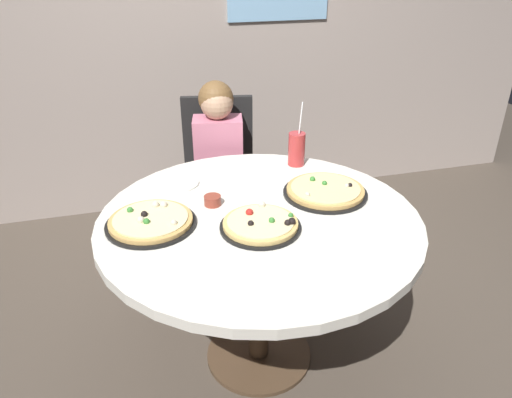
% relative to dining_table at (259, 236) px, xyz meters
% --- Properties ---
extents(ground_plane, '(8.00, 8.00, 0.00)m').
position_rel_dining_table_xyz_m(ground_plane, '(0.00, 0.00, -0.66)').
color(ground_plane, '#4C4238').
extents(dining_table, '(1.27, 1.27, 0.75)m').
position_rel_dining_table_xyz_m(dining_table, '(0.00, 0.00, 0.00)').
color(dining_table, silver).
rests_on(dining_table, ground_plane).
extents(chair_wooden, '(0.47, 0.47, 0.95)m').
position_rel_dining_table_xyz_m(chair_wooden, '(0.02, 0.92, -0.13)').
color(chair_wooden, black).
rests_on(chair_wooden, ground_plane).
extents(diner_child, '(0.32, 0.43, 1.08)m').
position_rel_dining_table_xyz_m(diner_child, '(-0.01, 0.74, -0.17)').
color(diner_child, '#3F4766').
rests_on(diner_child, ground_plane).
extents(pizza_veggie, '(0.31, 0.31, 0.05)m').
position_rel_dining_table_xyz_m(pizza_veggie, '(-0.02, -0.09, 0.11)').
color(pizza_veggie, black).
rests_on(pizza_veggie, dining_table).
extents(pizza_cheese, '(0.36, 0.36, 0.05)m').
position_rel_dining_table_xyz_m(pizza_cheese, '(0.32, 0.10, 0.11)').
color(pizza_cheese, black).
rests_on(pizza_cheese, dining_table).
extents(pizza_pepperoni, '(0.34, 0.34, 0.05)m').
position_rel_dining_table_xyz_m(pizza_pepperoni, '(-0.42, 0.04, 0.11)').
color(pizza_pepperoni, black).
rests_on(pizza_pepperoni, dining_table).
extents(soda_cup, '(0.08, 0.08, 0.31)m').
position_rel_dining_table_xyz_m(soda_cup, '(0.31, 0.44, 0.17)').
color(soda_cup, '#B73333').
rests_on(soda_cup, dining_table).
extents(sauce_bowl, '(0.07, 0.07, 0.04)m').
position_rel_dining_table_xyz_m(sauce_bowl, '(-0.16, 0.14, 0.11)').
color(sauce_bowl, brown).
rests_on(sauce_bowl, dining_table).
extents(plate_small, '(0.18, 0.18, 0.01)m').
position_rel_dining_table_xyz_m(plate_small, '(-0.27, 0.37, 0.10)').
color(plate_small, white).
rests_on(plate_small, dining_table).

